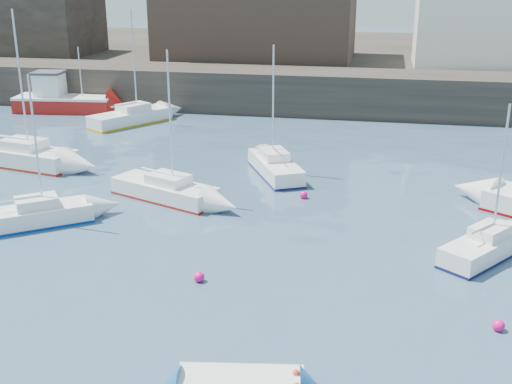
% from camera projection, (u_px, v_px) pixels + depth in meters
% --- Properties ---
extents(quay_wall, '(90.00, 5.00, 3.00)m').
position_uv_depth(quay_wall, '(317.00, 91.00, 47.24)').
color(quay_wall, '#28231E').
rests_on(quay_wall, ground).
extents(land_strip, '(90.00, 32.00, 2.80)m').
position_uv_depth(land_strip, '(336.00, 61.00, 63.94)').
color(land_strip, '#28231E').
rests_on(land_strip, ground).
extents(bldg_east_d, '(11.14, 11.14, 8.95)m').
position_uv_depth(bldg_east_d, '(471.00, 6.00, 49.31)').
color(bldg_east_d, white).
rests_on(bldg_east_d, land_strip).
extents(warehouse, '(16.40, 10.40, 7.60)m').
position_uv_depth(warehouse, '(258.00, 12.00, 54.07)').
color(warehouse, '#3D2D26').
rests_on(warehouse, land_strip).
extents(bldg_west, '(14.00, 8.00, 5.00)m').
position_uv_depth(bldg_west, '(16.00, 25.00, 57.62)').
color(bldg_west, '#353028').
rests_on(bldg_west, land_strip).
extents(fishing_boat, '(7.40, 3.48, 4.73)m').
position_uv_depth(fishing_boat, '(62.00, 99.00, 47.58)').
color(fishing_boat, maroon).
rests_on(fishing_boat, ground).
extents(sailboat_a, '(4.74, 4.09, 6.21)m').
position_uv_depth(sailboat_a, '(33.00, 215.00, 26.39)').
color(sailboat_a, white).
rests_on(sailboat_a, ground).
extents(sailboat_b, '(5.53, 3.60, 6.81)m').
position_uv_depth(sailboat_b, '(165.00, 190.00, 29.44)').
color(sailboat_b, white).
rests_on(sailboat_b, ground).
extents(sailboat_c, '(3.72, 4.24, 5.66)m').
position_uv_depth(sailboat_c, '(486.00, 246.00, 23.46)').
color(sailboat_c, white).
rests_on(sailboat_c, ground).
extents(sailboat_e, '(6.63, 3.28, 8.18)m').
position_uv_depth(sailboat_e, '(21.00, 156.00, 34.50)').
color(sailboat_e, white).
rests_on(sailboat_e, ground).
extents(sailboat_f, '(3.70, 5.21, 6.54)m').
position_uv_depth(sailboat_f, '(275.00, 166.00, 32.89)').
color(sailboat_f, white).
rests_on(sailboat_f, ground).
extents(sailboat_h, '(4.74, 5.97, 7.56)m').
position_uv_depth(sailboat_h, '(131.00, 117.00, 43.75)').
color(sailboat_h, white).
rests_on(sailboat_h, ground).
extents(buoy_near, '(0.37, 0.37, 0.37)m').
position_uv_depth(buoy_near, '(199.00, 281.00, 21.76)').
color(buoy_near, '#FF0D7B').
rests_on(buoy_near, ground).
extents(buoy_mid, '(0.36, 0.36, 0.36)m').
position_uv_depth(buoy_mid, '(498.00, 330.00, 18.82)').
color(buoy_mid, '#FF0D7B').
rests_on(buoy_mid, ground).
extents(buoy_far, '(0.37, 0.37, 0.37)m').
position_uv_depth(buoy_far, '(304.00, 198.00, 29.67)').
color(buoy_far, '#FF0D7B').
rests_on(buoy_far, ground).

